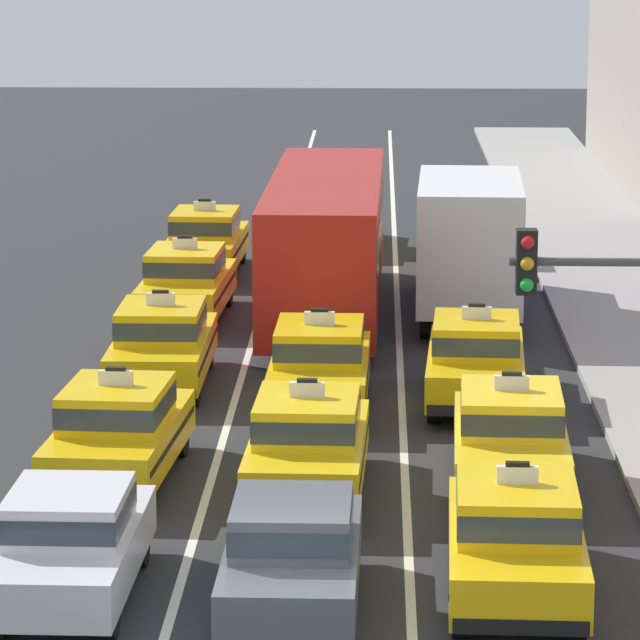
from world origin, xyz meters
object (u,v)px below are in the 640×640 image
at_px(taxi_right_third, 476,358).
at_px(taxi_right_fifth, 459,230).
at_px(sedan_center_nearest, 292,552).
at_px(sedan_left_nearest, 70,541).
at_px(taxi_center_third, 320,364).
at_px(taxi_left_fourth, 186,282).
at_px(bus_center_fourth, 326,238).
at_px(taxi_right_second, 510,435).
at_px(taxi_left_third, 162,343).
at_px(taxi_center_second, 308,443).
at_px(taxi_right_nearest, 516,536).
at_px(taxi_center_fifth, 335,216).
at_px(taxi_left_second, 118,430).
at_px(taxi_left_fifth, 206,240).
at_px(box_truck_right_fourth, 469,240).

height_order(taxi_right_third, taxi_right_fifth, same).
distance_m(sedan_center_nearest, taxi_right_fifth, 26.54).
xyz_separation_m(sedan_left_nearest, taxi_center_third, (3.06, 10.34, 0.03)).
distance_m(taxi_left_fourth, bus_center_fourth, 3.36).
height_order(taxi_left_fourth, taxi_right_second, same).
bearing_deg(taxi_left_third, taxi_center_second, -66.38).
relative_size(sedan_left_nearest, taxi_right_nearest, 0.94).
bearing_deg(taxi_center_fifth, taxi_left_fourth, -107.93).
xyz_separation_m(sedan_left_nearest, taxi_right_second, (6.30, 5.42, 0.03)).
bearing_deg(taxi_center_second, taxi_right_fifth, 81.18).
xyz_separation_m(sedan_left_nearest, taxi_left_second, (-0.09, 5.57, 0.03)).
height_order(taxi_left_fourth, taxi_right_nearest, same).
xyz_separation_m(taxi_center_fifth, taxi_right_second, (3.36, -22.85, 0.00)).
xyz_separation_m(sedan_left_nearest, taxi_right_nearest, (6.03, 0.27, 0.03)).
xyz_separation_m(taxi_left_second, taxi_center_second, (3.13, -0.69, 0.00)).
distance_m(bus_center_fourth, taxi_right_third, 8.68).
bearing_deg(taxi_left_second, taxi_left_fifth, 90.67).
bearing_deg(taxi_right_nearest, taxi_left_third, 117.51).
bearing_deg(taxi_right_nearest, bus_center_fourth, 99.40).
distance_m(taxi_center_third, box_truck_right_fourth, 9.24).
relative_size(taxi_left_second, taxi_left_fifth, 1.01).
distance_m(taxi_left_fourth, taxi_right_nearest, 19.21).
bearing_deg(taxi_right_nearest, taxi_left_fifth, 104.88).
xyz_separation_m(taxi_left_fourth, taxi_right_nearest, (6.28, -18.16, 0.00)).
distance_m(sedan_center_nearest, taxi_center_third, 10.72).
xyz_separation_m(taxi_left_third, taxi_right_fifth, (6.40, 13.93, 0.00)).
distance_m(taxi_right_nearest, box_truck_right_fourth, 18.73).
bearing_deg(taxi_left_fifth, taxi_right_third, -64.48).
bearing_deg(taxi_left_second, taxi_center_fifth, 82.40).
bearing_deg(taxi_left_second, bus_center_fourth, 77.26).
relative_size(sedan_left_nearest, taxi_right_second, 0.94).
xyz_separation_m(taxi_left_third, box_truck_right_fourth, (6.33, 6.95, 0.90)).
bearing_deg(bus_center_fourth, taxi_right_third, -69.15).
height_order(taxi_center_second, taxi_center_third, same).
distance_m(taxi_left_second, taxi_center_fifth, 22.91).
bearing_deg(taxi_right_second, taxi_left_fourth, 116.73).
relative_size(taxi_center_fifth, taxi_right_fifth, 1.01).
relative_size(sedan_left_nearest, taxi_left_fourth, 0.94).
distance_m(taxi_left_second, taxi_right_fifth, 21.37).
height_order(taxi_left_third, bus_center_fourth, bus_center_fourth).
bearing_deg(taxi_right_fifth, taxi_center_second, -98.82).
relative_size(taxi_left_third, taxi_left_fourth, 0.99).
xyz_separation_m(taxi_center_fifth, taxi_right_nearest, (3.09, -28.01, 0.00)).
relative_size(taxi_left_fourth, taxi_right_second, 1.00).
bearing_deg(taxi_right_third, box_truck_right_fourth, 88.41).
xyz_separation_m(taxi_center_second, taxi_right_nearest, (3.00, -4.61, 0.00)).
distance_m(taxi_left_second, box_truck_right_fourth, 14.85).
distance_m(taxi_left_second, taxi_left_fifth, 18.56).
height_order(taxi_center_third, taxi_center_fifth, same).
xyz_separation_m(taxi_left_third, taxi_right_second, (6.39, -6.61, 0.00)).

